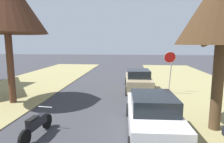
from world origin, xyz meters
name	(u,v)px	position (x,y,z in m)	size (l,w,h in m)	color
stop_sign_far	(170,63)	(4.33, 12.40, 2.14)	(0.81, 0.75, 2.90)	#9EA0A5
street_tree_right_mid_a	(224,6)	(5.03, 6.79, 4.87)	(3.42, 3.42, 6.37)	#513A25
street_tree_left_mid_a	(5,1)	(-5.28, 9.26, 5.78)	(4.36, 4.36, 7.51)	brown
parked_sedan_white	(152,115)	(2.47, 6.32, 0.72)	(2.08, 4.46, 1.57)	white
parked_sedan_tan	(138,80)	(2.20, 13.24, 0.72)	(2.08, 4.46, 1.57)	tan
parked_motorcycle	(37,125)	(-1.86, 5.52, 0.48)	(0.60, 2.05, 0.97)	black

